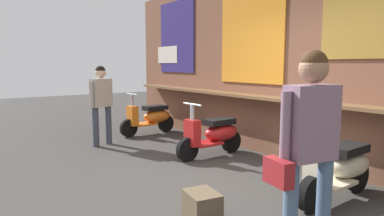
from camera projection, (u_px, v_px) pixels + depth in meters
name	position (u px, v px, depth m)	size (l,w,h in m)	color
ground_plane	(205.00, 188.00, 4.41)	(29.66, 29.66, 0.00)	#383533
market_stall_facade	(306.00, 60.00, 5.36)	(10.59, 0.61, 3.33)	brown
scooter_orange	(151.00, 117.00, 7.83)	(0.49, 1.40, 0.97)	orange
scooter_red	(214.00, 134.00, 5.93)	(0.46, 1.40, 0.97)	red
scooter_cream	(341.00, 168.00, 3.99)	(0.46, 1.40, 0.97)	beige
shopper_with_handbag	(309.00, 135.00, 2.66)	(0.32, 0.68, 1.72)	slate
shopper_browsing	(101.00, 97.00, 6.62)	(0.32, 0.52, 1.58)	#383D4C
merchandise_crate	(202.00, 207.00, 3.44)	(0.37, 0.30, 0.32)	brown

